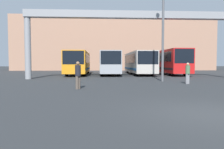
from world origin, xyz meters
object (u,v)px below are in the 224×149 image
object	(u,v)px
bus_slot_1	(109,62)
lamp_post	(163,24)
bus_slot_2	(139,62)
pedestrian_mid_left	(188,73)
pedestrian_near_center	(78,74)
bus_slot_3	(170,61)
bus_slot_0	(78,62)

from	to	relation	value
bus_slot_1	lamp_post	world-z (taller)	lamp_post
bus_slot_2	pedestrian_mid_left	bearing A→B (deg)	-84.91
pedestrian_near_center	pedestrian_mid_left	world-z (taller)	pedestrian_near_center
bus_slot_3	pedestrian_near_center	distance (m)	19.24
bus_slot_2	pedestrian_mid_left	size ratio (longest dim) A/B	7.23
bus_slot_0	bus_slot_2	size ratio (longest dim) A/B	1.00
bus_slot_3	pedestrian_mid_left	distance (m)	13.43
bus_slot_2	pedestrian_mid_left	world-z (taller)	bus_slot_2
pedestrian_near_center	pedestrian_mid_left	bearing A→B (deg)	-30.52
lamp_post	pedestrian_mid_left	bearing A→B (deg)	-61.92
bus_slot_3	lamp_post	distance (m)	11.90
bus_slot_3	pedestrian_near_center	size ratio (longest dim) A/B	6.11
bus_slot_1	pedestrian_mid_left	distance (m)	14.75
bus_slot_1	pedestrian_near_center	bearing A→B (deg)	-98.83
bus_slot_0	bus_slot_2	xyz separation A→B (m)	(8.25, -0.01, -0.00)
bus_slot_3	pedestrian_mid_left	size ratio (longest dim) A/B	6.34
bus_slot_0	bus_slot_1	bearing A→B (deg)	-1.28
bus_slot_3	lamp_post	bearing A→B (deg)	-111.08
bus_slot_1	lamp_post	size ratio (longest dim) A/B	1.26
bus_slot_0	pedestrian_mid_left	size ratio (longest dim) A/B	7.25
bus_slot_2	lamp_post	distance (m)	11.89
bus_slot_2	lamp_post	size ratio (longest dim) A/B	1.28
bus_slot_1	pedestrian_near_center	size ratio (longest dim) A/B	6.87
bus_slot_0	bus_slot_3	size ratio (longest dim) A/B	1.14
bus_slot_2	bus_slot_3	size ratio (longest dim) A/B	1.14
bus_slot_3	pedestrian_near_center	xyz separation A→B (m)	(-10.82, -15.88, -1.00)
bus_slot_2	bus_slot_3	xyz separation A→B (m)	(4.13, -0.71, 0.14)
bus_slot_2	bus_slot_3	bearing A→B (deg)	-9.81
bus_slot_2	pedestrian_near_center	size ratio (longest dim) A/B	6.97
pedestrian_mid_left	lamp_post	size ratio (longest dim) A/B	0.18
bus_slot_1	pedestrian_mid_left	size ratio (longest dim) A/B	7.13
pedestrian_mid_left	pedestrian_near_center	bearing A→B (deg)	174.84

